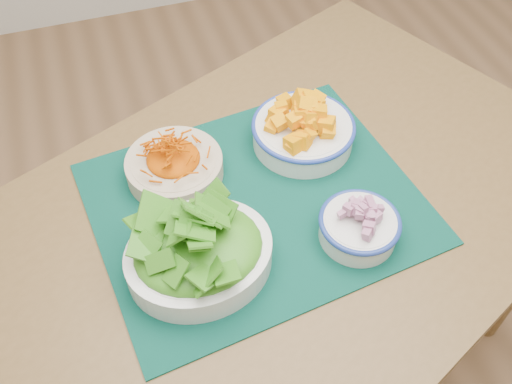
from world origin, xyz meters
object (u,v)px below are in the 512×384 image
placemat (256,203)px  squash_bowl (304,126)px  carrot_bowl (174,163)px  onion_bowl (360,224)px  table (287,231)px  lettuce_bowl (198,248)px

placemat → squash_bowl: (0.14, 0.12, 0.05)m
carrot_bowl → onion_bowl: (0.28, -0.25, 0.01)m
table → placemat: 0.12m
table → carrot_bowl: 0.27m
table → squash_bowl: bearing=36.2°
table → carrot_bowl: bearing=121.5°
squash_bowl → onion_bowl: (0.01, -0.25, -0.01)m
table → placemat: (-0.06, 0.02, 0.10)m
table → lettuce_bowl: size_ratio=5.25×
carrot_bowl → squash_bowl: bearing=0.9°
carrot_bowl → squash_bowl: (0.27, 0.00, 0.02)m
table → onion_bowl: bearing=-77.4°
placemat → carrot_bowl: 0.18m
carrot_bowl → lettuce_bowl: lettuce_bowl is taller
carrot_bowl → placemat: bearing=-42.3°
carrot_bowl → onion_bowl: bearing=-42.0°
lettuce_bowl → onion_bowl: bearing=-11.0°
placemat → onion_bowl: bearing=-48.5°
lettuce_bowl → squash_bowl: bearing=33.6°
table → squash_bowl: size_ratio=5.50×
table → lettuce_bowl: 0.27m
placemat → carrot_bowl: (-0.13, 0.12, 0.03)m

